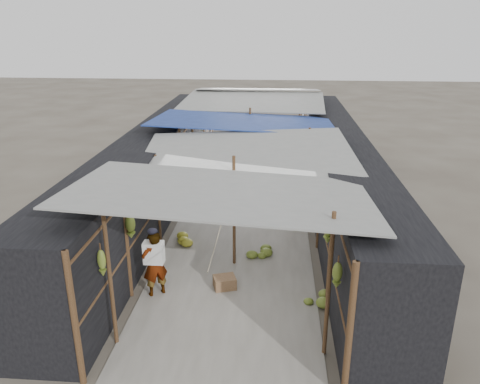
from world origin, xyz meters
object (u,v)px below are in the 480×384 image
(crate_near, at_px, (225,283))
(vendor_elderly, at_px, (155,264))
(black_basin, at_px, (299,189))
(shopper_blue, at_px, (238,168))
(vendor_seated, at_px, (271,200))

(crate_near, bearing_deg, vendor_elderly, 175.92)
(black_basin, bearing_deg, crate_near, -106.40)
(crate_near, xyz_separation_m, black_basin, (1.81, 6.14, -0.04))
(crate_near, bearing_deg, black_basin, 55.37)
(crate_near, xyz_separation_m, shopper_blue, (-0.26, 6.42, 0.56))
(vendor_seated, bearing_deg, vendor_elderly, -22.02)
(black_basin, xyz_separation_m, vendor_elderly, (-3.18, -6.48, 0.62))
(crate_near, height_order, vendor_seated, vendor_seated)
(vendor_elderly, xyz_separation_m, shopper_blue, (1.12, 6.77, -0.02))
(vendor_seated, bearing_deg, shopper_blue, -148.67)
(vendor_elderly, height_order, shopper_blue, vendor_elderly)
(crate_near, relative_size, vendor_seated, 0.45)
(shopper_blue, distance_m, vendor_seated, 2.72)
(vendor_elderly, relative_size, shopper_blue, 1.03)
(crate_near, bearing_deg, shopper_blue, 74.09)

